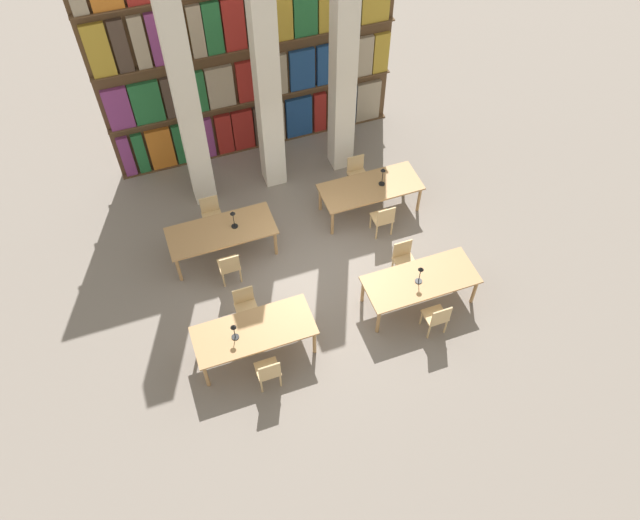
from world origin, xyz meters
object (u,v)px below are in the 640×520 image
at_px(chair_0, 268,371).
at_px(reading_table_1, 421,281).
at_px(chair_3, 404,259).
at_px(pillar_right, 344,54).
at_px(chair_4, 229,266).
at_px(reading_table_0, 254,332).
at_px(chair_5, 212,214).
at_px(chair_7, 357,173).
at_px(desk_lamp_1, 420,272).
at_px(desk_lamp_2, 233,217).
at_px(pillar_left, 183,88).
at_px(chair_6, 383,218).
at_px(chair_1, 246,306).
at_px(reading_table_2, 221,233).
at_px(pillar_center, 266,71).
at_px(desk_lamp_0, 234,329).
at_px(reading_table_3, 370,189).
at_px(chair_2, 437,317).
at_px(desk_lamp_3, 383,174).

relative_size(chair_0, reading_table_1, 0.40).
bearing_deg(chair_3, pillar_right, -90.09).
bearing_deg(chair_4, reading_table_0, -89.59).
distance_m(chair_5, chair_7, 3.46).
bearing_deg(desk_lamp_1, chair_4, 151.26).
bearing_deg(desk_lamp_2, chair_3, -30.44).
height_order(pillar_left, chair_6, pillar_left).
height_order(chair_1, reading_table_2, chair_1).
bearing_deg(pillar_center, pillar_right, 0.00).
height_order(pillar_center, chair_3, pillar_center).
xyz_separation_m(pillar_left, chair_7, (3.41, -0.96, -2.52)).
relative_size(chair_3, desk_lamp_2, 1.95).
distance_m(pillar_center, desk_lamp_2, 3.01).
height_order(chair_1, desk_lamp_1, desk_lamp_1).
relative_size(desk_lamp_0, desk_lamp_1, 0.90).
bearing_deg(reading_table_0, chair_4, 90.41).
bearing_deg(desk_lamp_1, chair_7, 87.90).
distance_m(chair_5, chair_6, 3.72).
bearing_deg(chair_3, chair_6, -92.39).
xyz_separation_m(reading_table_3, chair_6, (-0.00, -0.75, -0.19)).
distance_m(chair_2, reading_table_3, 3.44).
xyz_separation_m(desk_lamp_1, desk_lamp_2, (-2.99, 2.59, 0.01)).
distance_m(pillar_center, chair_0, 5.98).
bearing_deg(chair_4, chair_2, -36.79).
xyz_separation_m(chair_3, reading_table_2, (-3.36, 1.80, 0.19)).
relative_size(chair_4, desk_lamp_2, 1.95).
relative_size(pillar_left, chair_2, 6.77).
bearing_deg(pillar_center, reading_table_1, -69.19).
xyz_separation_m(chair_0, chair_6, (3.41, 2.69, 0.00)).
distance_m(chair_0, chair_3, 3.69).
height_order(desk_lamp_1, reading_table_3, desk_lamp_1).
relative_size(desk_lamp_0, reading_table_3, 0.18).
distance_m(desk_lamp_0, chair_2, 3.85).
bearing_deg(desk_lamp_3, desk_lamp_1, -98.18).
relative_size(desk_lamp_1, chair_6, 0.50).
distance_m(pillar_center, reading_table_2, 3.41).
xyz_separation_m(reading_table_2, desk_lamp_2, (0.30, 0.01, 0.38)).
height_order(chair_4, desk_lamp_2, desk_lamp_2).
height_order(reading_table_1, chair_4, chair_4).
bearing_deg(reading_table_1, pillar_left, 127.36).
bearing_deg(chair_3, chair_0, 24.38).
relative_size(pillar_center, chair_3, 6.77).
xyz_separation_m(desk_lamp_0, reading_table_3, (3.80, 2.72, -0.34)).
height_order(chair_3, chair_5, same).
xyz_separation_m(pillar_center, desk_lamp_0, (-2.07, -4.44, -1.99)).
height_order(reading_table_2, chair_6, chair_6).
distance_m(reading_table_1, desk_lamp_2, 4.00).
bearing_deg(pillar_center, chair_6, -55.02).
xyz_separation_m(pillar_left, chair_6, (3.41, -2.47, -2.52)).
relative_size(chair_0, chair_5, 1.00).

